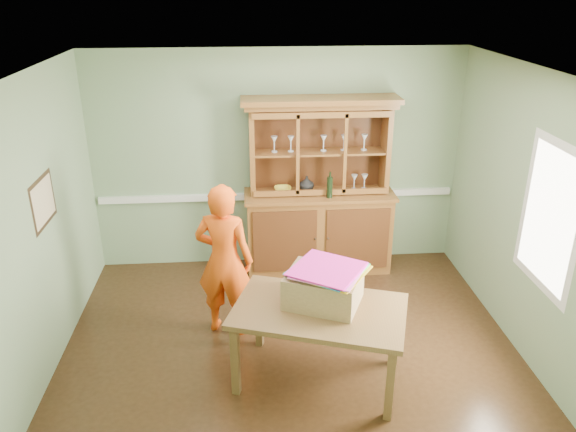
{
  "coord_description": "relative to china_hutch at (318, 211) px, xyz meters",
  "views": [
    {
      "loc": [
        -0.39,
        -4.59,
        3.42
      ],
      "look_at": [
        0.0,
        0.4,
        1.29
      ],
      "focal_mm": 35.0,
      "sensor_mm": 36.0,
      "label": 1
    }
  ],
  "objects": [
    {
      "name": "window_panel",
      "position": [
        1.74,
        -2.05,
        0.74
      ],
      "size": [
        0.03,
        0.96,
        1.36
      ],
      "color": "white",
      "rests_on": "wall_right"
    },
    {
      "name": "cardboard_box",
      "position": [
        -0.23,
        -2.08,
        0.13
      ],
      "size": [
        0.78,
        0.71,
        0.29
      ],
      "primitive_type": "cube",
      "rotation": [
        0.0,
        0.0,
        -0.41
      ],
      "color": "tan",
      "rests_on": "dining_table"
    },
    {
      "name": "wall_right",
      "position": [
        1.76,
        -1.75,
        0.59
      ],
      "size": [
        0.0,
        4.0,
        4.0
      ],
      "primitive_type": "plane",
      "rotation": [
        1.57,
        0.0,
        -1.57
      ],
      "color": "gray",
      "rests_on": "floor"
    },
    {
      "name": "kite_stack",
      "position": [
        -0.19,
        -2.05,
        0.31
      ],
      "size": [
        0.77,
        0.77,
        0.05
      ],
      "rotation": [
        0.0,
        0.0,
        0.97
      ],
      "color": "yellow",
      "rests_on": "cardboard_box"
    },
    {
      "name": "framed_map",
      "position": [
        -2.72,
        -1.45,
        0.79
      ],
      "size": [
        0.03,
        0.6,
        0.46
      ],
      "color": "#332314",
      "rests_on": "wall_left"
    },
    {
      "name": "chair_rail",
      "position": [
        -0.49,
        0.22,
        0.14
      ],
      "size": [
        4.41,
        0.05,
        0.08
      ],
      "primitive_type": "cube",
      "color": "white",
      "rests_on": "wall_back"
    },
    {
      "name": "ceiling",
      "position": [
        -0.49,
        -1.75,
        1.94
      ],
      "size": [
        4.5,
        4.5,
        0.0
      ],
      "primitive_type": "plane",
      "rotation": [
        3.14,
        0.0,
        0.0
      ],
      "color": "white",
      "rests_on": "wall_back"
    },
    {
      "name": "wall_left",
      "position": [
        -2.74,
        -1.75,
        0.59
      ],
      "size": [
        0.0,
        4.0,
        4.0
      ],
      "primitive_type": "plane",
      "rotation": [
        1.57,
        0.0,
        1.57
      ],
      "color": "gray",
      "rests_on": "floor"
    },
    {
      "name": "person",
      "position": [
        -1.12,
        -1.32,
        0.05
      ],
      "size": [
        0.67,
        0.53,
        1.62
      ],
      "primitive_type": "imported",
      "rotation": [
        0.0,
        0.0,
        2.87
      ],
      "color": "#FF5310",
      "rests_on": "floor"
    },
    {
      "name": "wall_front",
      "position": [
        -0.49,
        -3.75,
        0.59
      ],
      "size": [
        4.5,
        0.0,
        4.5
      ],
      "primitive_type": "plane",
      "rotation": [
        -1.57,
        0.0,
        0.0
      ],
      "color": "gray",
      "rests_on": "floor"
    },
    {
      "name": "wall_back",
      "position": [
        -0.49,
        0.25,
        0.59
      ],
      "size": [
        4.5,
        0.0,
        4.5
      ],
      "primitive_type": "plane",
      "rotation": [
        1.57,
        0.0,
        0.0
      ],
      "color": "gray",
      "rests_on": "floor"
    },
    {
      "name": "floor",
      "position": [
        -0.49,
        -1.75,
        -0.76
      ],
      "size": [
        4.5,
        4.5,
        0.0
      ],
      "primitive_type": "plane",
      "color": "#402714",
      "rests_on": "ground"
    },
    {
      "name": "dining_table",
      "position": [
        -0.27,
        -2.18,
        -0.1
      ],
      "size": [
        1.7,
        1.32,
        0.75
      ],
      "rotation": [
        0.0,
        0.0,
        -0.32
      ],
      "color": "brown",
      "rests_on": "floor"
    },
    {
      "name": "china_hutch",
      "position": [
        0.0,
        0.0,
        0.0
      ],
      "size": [
        1.84,
        0.61,
        2.16
      ],
      "color": "#945A27",
      "rests_on": "floor"
    }
  ]
}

